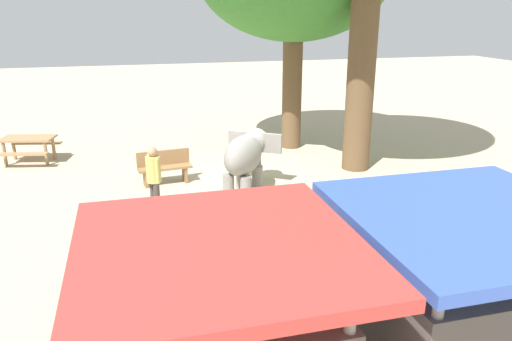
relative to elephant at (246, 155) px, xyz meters
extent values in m
plane|color=#BAA88C|center=(-0.22, -0.64, -0.96)|extent=(60.00, 60.00, 0.00)
cylinder|color=gray|center=(0.07, -0.30, -0.64)|extent=(0.28, 0.28, 0.64)
cylinder|color=gray|center=(-0.30, -0.06, -0.64)|extent=(0.28, 0.28, 0.64)
cylinder|color=gray|center=(0.55, 0.43, -0.64)|extent=(0.28, 0.28, 0.64)
cylinder|color=gray|center=(0.18, 0.67, -0.64)|extent=(0.28, 0.28, 0.64)
ellipsoid|color=gray|center=(0.12, 0.19, 0.06)|extent=(1.55, 1.77, 0.96)
sphere|color=gray|center=(-0.42, -0.63, 0.18)|extent=(0.68, 0.68, 0.68)
cone|color=gray|center=(-0.56, -0.85, -0.42)|extent=(0.21, 0.21, 1.07)
cube|color=gray|center=(0.01, -0.80, 0.18)|extent=(0.51, 0.37, 0.51)
cube|color=gray|center=(-0.74, -0.30, 0.18)|extent=(0.51, 0.37, 0.51)
cylinder|color=#3F3833|center=(2.36, 0.94, -0.55)|extent=(0.14, 0.14, 0.82)
cylinder|color=#3F3833|center=(2.30, 1.11, -0.55)|extent=(0.14, 0.14, 0.82)
cylinder|color=tan|center=(2.33, 1.03, 0.15)|extent=(0.32, 0.32, 0.58)
sphere|color=tan|center=(2.33, 1.03, 0.55)|extent=(0.22, 0.22, 0.22)
cylinder|color=tan|center=(2.41, 0.83, 0.17)|extent=(0.09, 0.09, 0.55)
cylinder|color=tan|center=(2.26, 1.22, 0.17)|extent=(0.09, 0.09, 0.55)
cylinder|color=brown|center=(-2.45, -3.76, 1.01)|extent=(0.64, 0.64, 3.93)
cylinder|color=brown|center=(-3.52, -1.06, 1.78)|extent=(0.77, 0.77, 5.47)
cube|color=olive|center=(1.94, -1.09, -0.51)|extent=(1.44, 0.57, 0.06)
cube|color=olive|center=(1.97, -1.26, -0.28)|extent=(1.40, 0.23, 0.40)
cube|color=olive|center=(1.42, -1.15, -0.75)|extent=(0.12, 0.37, 0.42)
cube|color=olive|center=(2.47, -1.02, -0.75)|extent=(0.12, 0.37, 0.42)
cube|color=#9E7A51|center=(5.73, -4.06, -0.21)|extent=(1.63, 1.10, 0.06)
cylinder|color=#9E7A51|center=(6.38, -3.87, -0.60)|extent=(0.10, 0.10, 0.72)
cylinder|color=#9E7A51|center=(6.25, -4.50, -0.60)|extent=(0.10, 0.10, 0.72)
cylinder|color=#9E7A51|center=(5.21, -3.62, -0.60)|extent=(0.10, 0.10, 0.72)
cylinder|color=#9E7A51|center=(5.08, -4.25, -0.60)|extent=(0.10, 0.10, 0.72)
cube|color=#9E7A51|center=(5.86, -3.45, -0.52)|extent=(1.52, 0.55, 0.05)
cube|color=#9E7A51|center=(5.60, -4.67, -0.52)|extent=(1.52, 0.55, 0.05)
cube|color=#9E7A51|center=(-2.55, 3.71, -0.21)|extent=(1.69, 1.33, 0.06)
cylinder|color=#9E7A51|center=(-2.13, 4.24, -0.60)|extent=(0.10, 0.10, 0.72)
cylinder|color=#9E7A51|center=(-1.87, 3.65, -0.60)|extent=(0.10, 0.10, 0.72)
cylinder|color=#9E7A51|center=(-3.23, 3.76, -0.60)|extent=(0.10, 0.10, 0.72)
cylinder|color=#9E7A51|center=(-2.97, 3.17, -0.60)|extent=(0.10, 0.10, 0.72)
cube|color=#9E7A51|center=(-2.80, 4.28, -0.52)|extent=(1.47, 0.82, 0.05)
cube|color=#9E7A51|center=(-2.30, 3.14, -0.52)|extent=(1.47, 0.82, 0.05)
cube|color=#59514C|center=(-0.51, 7.64, 0.04)|extent=(2.00, 1.80, 2.00)
cube|color=#3856B2|center=(-0.51, 7.64, 1.50)|extent=(2.50, 2.50, 0.12)
cylinder|color=gray|center=(0.39, 6.83, 0.24)|extent=(0.10, 0.10, 2.40)
cylinder|color=gray|center=(-1.41, 6.83, 0.24)|extent=(0.10, 0.10, 2.40)
cube|color=#C63833|center=(2.09, 7.64, 1.50)|extent=(2.50, 2.50, 0.12)
cylinder|color=gray|center=(2.99, 6.83, 0.24)|extent=(0.10, 0.10, 2.40)
cylinder|color=gray|center=(1.19, 6.83, 0.24)|extent=(0.10, 0.10, 2.40)
camera|label=1|loc=(2.76, 11.51, 3.51)|focal=34.74mm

